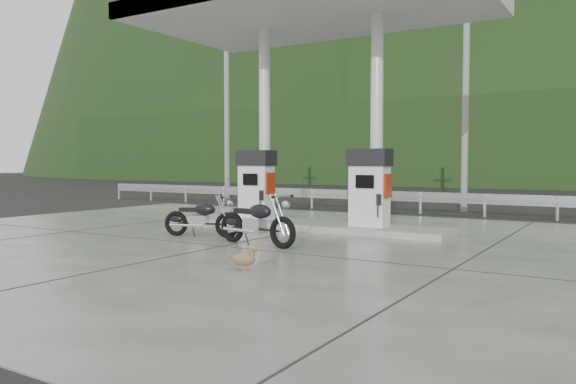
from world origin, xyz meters
The scene contains 17 objects.
ground centered at (0.00, 0.00, 0.00)m, with size 160.00×160.00×0.00m, color black.
forecourt_apron centered at (0.00, 0.00, 0.01)m, with size 18.00×14.00×0.02m, color #60605C.
pump_island centered at (0.00, 2.50, 0.10)m, with size 7.00×1.40×0.15m, color #9F9B94.
gas_pump_left centered at (-1.60, 2.50, 1.07)m, with size 0.95×0.55×1.80m, color white, non-canonical shape.
gas_pump_right centered at (1.60, 2.50, 1.07)m, with size 0.95×0.55×1.80m, color white, non-canonical shape.
canopy_column_left centered at (-1.60, 2.90, 2.67)m, with size 0.30×0.30×5.00m, color silver.
canopy_column_right centered at (1.60, 2.90, 2.67)m, with size 0.30×0.30×5.00m, color silver.
canopy_roof centered at (0.00, 2.50, 5.37)m, with size 8.50×5.00×0.40m, color silver.
guardrail centered at (0.00, 8.00, 0.71)m, with size 26.00×0.16×1.42m, color #A5A9AD, non-canonical shape.
road centered at (0.00, 11.50, 0.00)m, with size 60.00×7.00×0.01m, color black.
utility_pole_a centered at (-8.00, 9.50, 4.00)m, with size 0.22×0.22×8.00m, color gray.
utility_pole_b centered at (2.00, 9.50, 4.00)m, with size 0.22×0.22×8.00m, color gray.
tree_band centered at (0.00, 30.00, 3.00)m, with size 80.00×6.00×6.00m, color black.
forested_hills centered at (0.00, 60.00, 0.00)m, with size 100.00×40.00×140.00m, color black, non-canonical shape.
motorcycle_left centered at (-1.26, -0.11, 0.42)m, with size 1.67×0.53×0.79m, color black, non-canonical shape.
motorcycle_right centered at (0.49, -0.50, 0.46)m, with size 1.86×0.59×0.88m, color black, non-canonical shape.
duck centered at (1.82, -2.75, 0.19)m, with size 0.46×0.13×0.33m, color brown, non-canonical shape.
Camera 1 is at (6.81, -9.56, 1.65)m, focal length 35.00 mm.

